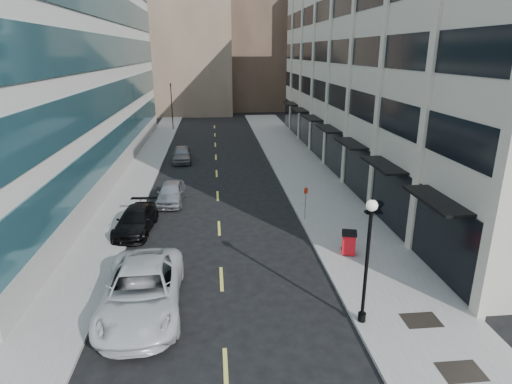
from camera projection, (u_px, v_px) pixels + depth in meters
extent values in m
cube|color=gray|center=(319.00, 192.00, 31.81)|extent=(5.00, 80.00, 0.15)
cube|color=gray|center=(126.00, 198.00, 30.49)|extent=(3.00, 80.00, 0.15)
cube|color=#BCB49F|center=(413.00, 64.00, 36.53)|extent=(14.00, 46.00, 18.00)
cube|color=black|center=(329.00, 146.00, 38.06)|extent=(0.18, 46.00, 3.60)
cube|color=black|center=(331.00, 94.00, 36.65)|extent=(0.12, 46.00, 1.80)
cube|color=black|center=(334.00, 51.00, 35.55)|extent=(0.12, 46.00, 1.80)
cube|color=black|center=(336.00, 6.00, 34.46)|extent=(0.12, 46.00, 1.80)
cube|color=#BCB49F|center=(432.00, 74.00, 19.80)|extent=(0.35, 0.60, 18.00)
cube|color=#BCB49F|center=(382.00, 69.00, 25.47)|extent=(0.35, 0.60, 18.00)
cube|color=#BCB49F|center=(351.00, 66.00, 31.14)|extent=(0.35, 0.60, 18.00)
cube|color=#BCB49F|center=(330.00, 64.00, 36.81)|extent=(0.35, 0.60, 18.00)
cube|color=#BCB49F|center=(314.00, 62.00, 42.48)|extent=(0.35, 0.60, 18.00)
cube|color=#BCB49F|center=(302.00, 61.00, 48.15)|extent=(0.35, 0.60, 18.00)
cube|color=#BCB49F|center=(292.00, 60.00, 53.82)|extent=(0.35, 0.60, 18.00)
cube|color=black|center=(436.00, 200.00, 18.51)|extent=(1.30, 4.00, 0.12)
cube|color=black|center=(383.00, 165.00, 24.17)|extent=(1.30, 4.00, 0.12)
cube|color=black|center=(350.00, 143.00, 29.84)|extent=(1.30, 4.00, 0.12)
cube|color=black|center=(328.00, 129.00, 35.51)|extent=(1.30, 4.00, 0.12)
cube|color=black|center=(312.00, 118.00, 41.18)|extent=(1.30, 4.00, 0.12)
cube|color=black|center=(300.00, 110.00, 46.85)|extent=(1.30, 4.00, 0.12)
cube|color=black|center=(290.00, 104.00, 52.52)|extent=(1.30, 4.00, 0.12)
cube|color=beige|center=(6.00, 51.00, 33.09)|extent=(16.00, 46.00, 20.00)
cube|color=gray|center=(123.00, 163.00, 36.70)|extent=(0.20, 46.00, 1.80)
cube|color=#27535C|center=(121.00, 139.00, 36.04)|extent=(0.14, 45.60, 2.40)
cube|color=#27535C|center=(116.00, 96.00, 34.95)|extent=(0.14, 45.60, 2.40)
cube|color=#27535C|center=(112.00, 51.00, 33.85)|extent=(0.14, 45.60, 2.40)
cube|color=#27535C|center=(107.00, 3.00, 32.75)|extent=(0.14, 45.60, 2.40)
cube|color=#866E58|center=(187.00, 26.00, 71.71)|extent=(14.00, 18.00, 28.00)
cube|color=brown|center=(256.00, 10.00, 75.68)|extent=(12.00, 16.00, 34.00)
cube|color=#866E58|center=(138.00, 46.00, 81.15)|extent=(12.00, 14.00, 22.00)
cube|color=#BCB49F|center=(317.00, 51.00, 73.16)|extent=(10.00, 14.00, 20.00)
cube|color=black|center=(461.00, 372.00, 13.85)|extent=(1.40, 1.00, 0.01)
cube|color=black|center=(421.00, 320.00, 16.49)|extent=(1.40, 1.00, 0.01)
cube|color=#D8CC4C|center=(226.00, 370.00, 14.12)|extent=(0.15, 2.20, 0.01)
cube|color=#D8CC4C|center=(221.00, 279.00, 19.79)|extent=(0.15, 2.20, 0.01)
cube|color=#D8CC4C|center=(219.00, 228.00, 25.46)|extent=(0.15, 2.20, 0.01)
cube|color=#D8CC4C|center=(218.00, 196.00, 31.12)|extent=(0.15, 2.20, 0.01)
cube|color=#D8CC4C|center=(217.00, 173.00, 36.79)|extent=(0.15, 2.20, 0.01)
cube|color=#D8CC4C|center=(216.00, 157.00, 42.46)|extent=(0.15, 2.20, 0.01)
cube|color=#D8CC4C|center=(215.00, 145.00, 48.13)|extent=(0.15, 2.20, 0.01)
cube|color=#D8CC4C|center=(215.00, 135.00, 53.80)|extent=(0.15, 2.20, 0.01)
cube|color=#D8CC4C|center=(214.00, 127.00, 59.47)|extent=(0.15, 2.20, 0.01)
cylinder|color=black|center=(172.00, 107.00, 56.12)|extent=(0.12, 0.12, 6.00)
imported|color=black|center=(170.00, 84.00, 55.18)|extent=(0.66, 0.66, 1.98)
imported|color=silver|center=(142.00, 291.00, 17.08)|extent=(3.27, 6.73, 1.84)
imported|color=black|center=(136.00, 220.00, 24.79)|extent=(2.33, 4.89, 1.37)
imported|color=#919499|center=(171.00, 193.00, 29.52)|extent=(1.91, 4.36, 1.46)
imported|color=slate|center=(182.00, 154.00, 40.56)|extent=(1.90, 4.37, 1.47)
cube|color=red|center=(349.00, 243.00, 21.73)|extent=(0.82, 0.82, 1.06)
cube|color=black|center=(349.00, 233.00, 21.56)|extent=(0.92, 0.92, 0.13)
cylinder|color=black|center=(342.00, 249.00, 22.19)|extent=(0.06, 0.23, 0.23)
cylinder|color=black|center=(350.00, 248.00, 22.23)|extent=(0.06, 0.23, 0.23)
cylinder|color=black|center=(362.00, 317.00, 16.41)|extent=(0.31, 0.31, 0.34)
cylinder|color=black|center=(367.00, 265.00, 15.71)|extent=(0.13, 0.13, 4.40)
sphere|color=silver|center=(372.00, 205.00, 14.98)|extent=(0.42, 0.42, 0.42)
cone|color=black|center=(373.00, 199.00, 14.90)|extent=(0.11, 0.11, 0.17)
cylinder|color=slate|center=(305.00, 203.00, 26.08)|extent=(0.04, 0.04, 2.17)
cube|color=red|center=(306.00, 191.00, 25.82)|extent=(0.24, 0.13, 0.34)
cube|color=black|center=(369.00, 212.00, 27.37)|extent=(0.51, 0.51, 0.13)
cylinder|color=black|center=(369.00, 208.00, 27.29)|extent=(0.28, 0.28, 0.43)
ellipsoid|color=black|center=(370.00, 204.00, 27.20)|extent=(0.60, 0.60, 0.42)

